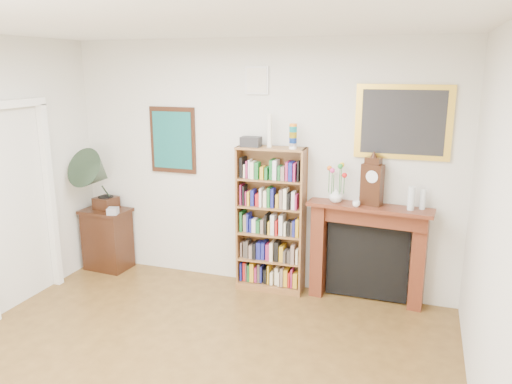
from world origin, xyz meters
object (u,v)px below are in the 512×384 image
side_cabinet (108,239)px  flower_vase (336,195)px  fireplace (368,245)px  gramophone (97,176)px  teacup (356,204)px  bottle_right (423,200)px  bookshelf (271,212)px  bottle_left (411,198)px  cd_stack (113,211)px  mantel_clock (372,182)px

side_cabinet → flower_vase: 2.95m
fireplace → gramophone: gramophone is taller
gramophone → flower_vase: bearing=11.7°
side_cabinet → teacup: 3.16m
fireplace → teacup: size_ratio=17.22×
bottle_right → gramophone: bearing=-176.8°
fireplace → gramophone: 3.27m
side_cabinet → gramophone: bearing=-91.1°
bookshelf → bottle_right: size_ratio=9.49×
fireplace → bottle_right: (0.52, -0.02, 0.55)m
flower_vase → bottle_left: size_ratio=0.65×
side_cabinet → fireplace: fireplace is taller
bookshelf → flower_vase: 0.76m
fireplace → gramophone: bearing=-170.9°
cd_stack → fireplace: bearing=5.2°
gramophone → bottle_right: bearing=11.1°
bottle_right → side_cabinet: bearing=-178.4°
bottle_left → bottle_right: (0.11, 0.06, -0.02)m
fireplace → mantel_clock: bearing=-67.9°
bookshelf → flower_vase: bearing=-1.3°
mantel_clock → bottle_right: mantel_clock is taller
flower_vase → bottle_left: bearing=-3.6°
fireplace → cd_stack: (-2.99, -0.27, 0.17)m
fireplace → cd_stack: size_ratio=10.96×
cd_stack → bottle_left: (3.40, 0.19, 0.40)m
side_cabinet → bottle_left: 3.70m
teacup → gramophone: bearing=-178.5°
cd_stack → mantel_clock: 3.05m
teacup → bottle_left: 0.54m
gramophone → flower_vase: gramophone is taller
fireplace → bottle_left: size_ratio=5.48×
gramophone → teacup: (3.08, 0.08, -0.10)m
mantel_clock → bottle_left: bearing=9.2°
mantel_clock → gramophone: bearing=-159.4°
bottle_left → gramophone: bearing=-177.8°
flower_vase → bottle_right: 0.87m
cd_stack → bottle_right: bearing=4.1°
cd_stack → side_cabinet: bearing=145.4°
gramophone → bottle_left: size_ratio=3.33×
bookshelf → gramophone: size_ratio=2.37×
mantel_clock → cd_stack: bearing=-158.3°
flower_vase → teacup: size_ratio=2.04×
bookshelf → fireplace: bookshelf is taller
gramophone → mantel_clock: size_ratio=1.59×
cd_stack → bottle_left: size_ratio=0.50×
side_cabinet → cd_stack: size_ratio=6.44×
bottle_left → bookshelf: bearing=178.9°
fireplace → teacup: bearing=-125.6°
gramophone → bottle_right: (3.72, 0.21, -0.03)m
bookshelf → fireplace: bearing=0.4°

